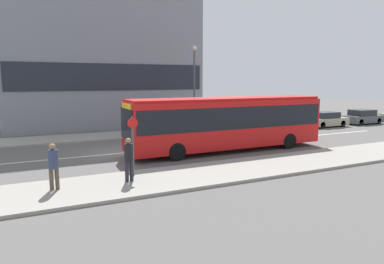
% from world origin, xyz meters
% --- Properties ---
extents(ground_plane, '(120.00, 120.00, 0.00)m').
position_xyz_m(ground_plane, '(0.00, 0.00, 0.00)').
color(ground_plane, '#595654').
extents(sidewalk_near, '(44.00, 3.50, 0.13)m').
position_xyz_m(sidewalk_near, '(0.00, -6.25, 0.07)').
color(sidewalk_near, gray).
rests_on(sidewalk_near, ground_plane).
extents(sidewalk_far, '(44.00, 3.50, 0.13)m').
position_xyz_m(sidewalk_far, '(0.00, 6.25, 0.07)').
color(sidewalk_far, gray).
rests_on(sidewalk_far, ground_plane).
extents(lane_centerline, '(41.80, 0.16, 0.01)m').
position_xyz_m(lane_centerline, '(0.00, 0.00, 0.00)').
color(lane_centerline, silver).
rests_on(lane_centerline, ground_plane).
extents(apartment_block_left_tower, '(16.91, 5.75, 16.27)m').
position_xyz_m(apartment_block_left_tower, '(1.73, 12.33, 8.13)').
color(apartment_block_left_tower, gray).
rests_on(apartment_block_left_tower, ground_plane).
extents(city_bus, '(12.20, 2.58, 3.19)m').
position_xyz_m(city_bus, '(5.94, -1.97, 1.84)').
color(city_bus, red).
rests_on(city_bus, ground_plane).
extents(parked_car_0, '(4.60, 1.77, 1.41)m').
position_xyz_m(parked_car_0, '(14.58, 3.44, 0.66)').
color(parked_car_0, silver).
rests_on(parked_car_0, ground_plane).
extents(parked_car_1, '(4.02, 1.70, 1.35)m').
position_xyz_m(parked_car_1, '(19.74, 3.39, 0.64)').
color(parked_car_1, '#A39E84').
rests_on(parked_car_1, ground_plane).
extents(parked_car_2, '(4.04, 1.80, 1.39)m').
position_xyz_m(parked_car_2, '(24.61, 3.42, 0.65)').
color(parked_car_2, '#4C5156').
rests_on(parked_car_2, ground_plane).
extents(pedestrian_near_stop, '(0.35, 0.34, 1.76)m').
position_xyz_m(pedestrian_near_stop, '(-4.00, -5.98, 1.13)').
color(pedestrian_near_stop, '#4C4233').
rests_on(pedestrian_near_stop, sidewalk_near).
extents(pedestrian_down_pavement, '(0.35, 0.34, 1.79)m').
position_xyz_m(pedestrian_down_pavement, '(-1.19, -6.14, 1.15)').
color(pedestrian_down_pavement, '#23232D').
rests_on(pedestrian_down_pavement, sidewalk_near).
extents(bus_stop_sign, '(0.44, 0.12, 2.55)m').
position_xyz_m(bus_stop_sign, '(-0.78, -5.34, 1.63)').
color(bus_stop_sign, '#4C4C51').
rests_on(bus_stop_sign, sidewalk_near).
extents(street_lamp, '(0.36, 0.36, 6.75)m').
position_xyz_m(street_lamp, '(7.27, 5.28, 4.26)').
color(street_lamp, '#4C4C51').
rests_on(street_lamp, sidewalk_far).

